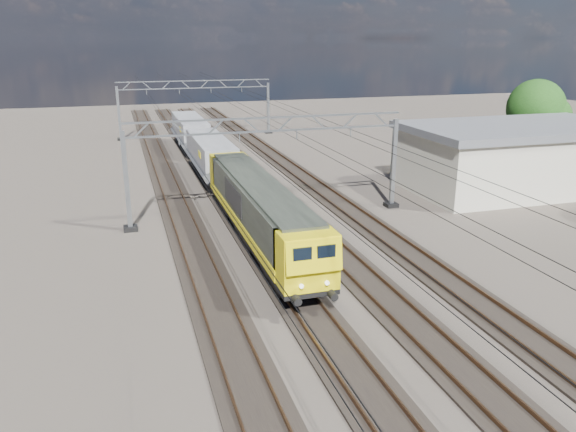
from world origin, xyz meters
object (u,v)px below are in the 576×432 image
object	(u,v)px
hopper_wagon_lead	(211,154)
hopper_wagon_mid	(190,131)
industrial_shed	(517,156)
catenary_gantry_far	(196,106)
tree_far	(540,110)
catenary_gantry_mid	(269,164)
locomotive	(258,208)

from	to	relation	value
hopper_wagon_lead	hopper_wagon_mid	world-z (taller)	same
hopper_wagon_lead	industrial_shed	xyz separation A→B (m)	(24.00, -10.70, 0.49)
catenary_gantry_far	hopper_wagon_lead	size ratio (longest dim) A/B	1.53
tree_far	hopper_wagon_lead	bearing A→B (deg)	174.85
catenary_gantry_mid	industrial_shed	distance (m)	22.12
catenary_gantry_mid	hopper_wagon_mid	world-z (taller)	catenary_gantry_mid
catenary_gantry_far	hopper_wagon_mid	xyz separation A→B (m)	(-2.00, -9.10, -1.67)
catenary_gantry_far	hopper_wagon_mid	world-z (taller)	catenary_gantry_far
hopper_wagon_lead	tree_far	bearing A→B (deg)	-5.15
catenary_gantry_mid	locomotive	bearing A→B (deg)	-111.83
industrial_shed	tree_far	size ratio (longest dim) A/B	2.22
locomotive	industrial_shed	distance (m)	25.00
tree_far	catenary_gantry_mid	bearing A→B (deg)	-162.11
catenary_gantry_far	tree_far	xyz separation A→B (m)	(30.32, -26.21, 1.44)
locomotive	hopper_wagon_lead	bearing A→B (deg)	90.00
catenary_gantry_mid	tree_far	xyz separation A→B (m)	(30.32, 9.79, 1.44)
locomotive	catenary_gantry_far	bearing A→B (deg)	87.21
catenary_gantry_mid	hopper_wagon_mid	bearing A→B (deg)	94.25
catenary_gantry_mid	tree_far	world-z (taller)	tree_far
industrial_shed	tree_far	world-z (taller)	tree_far
industrial_shed	locomotive	bearing A→B (deg)	-163.75
catenary_gantry_mid	hopper_wagon_mid	distance (m)	27.03
locomotive	industrial_shed	bearing A→B (deg)	16.25
catenary_gantry_mid	tree_far	distance (m)	31.89
catenary_gantry_mid	locomotive	distance (m)	5.61
industrial_shed	hopper_wagon_lead	bearing A→B (deg)	155.97
hopper_wagon_lead	industrial_shed	bearing A→B (deg)	-24.03
catenary_gantry_mid	industrial_shed	bearing A→B (deg)	5.19
hopper_wagon_lead	hopper_wagon_mid	bearing A→B (deg)	90.00
locomotive	hopper_wagon_lead	distance (m)	17.70
locomotive	hopper_wagon_lead	xyz separation A→B (m)	(-0.00, 17.70, -0.09)
hopper_wagon_mid	locomotive	bearing A→B (deg)	-90.00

